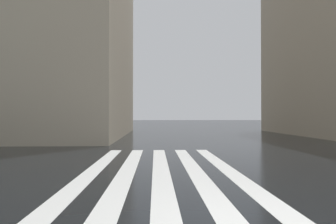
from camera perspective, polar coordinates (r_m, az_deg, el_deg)
The scene contains 1 object.
zebra_crossing at distance 8.49m, azimuth -1.16°, elevation -11.72°, with size 13.00×4.50×0.01m.
Camera 1 is at (-4.33, 1.88, 1.63)m, focal length 33.51 mm.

